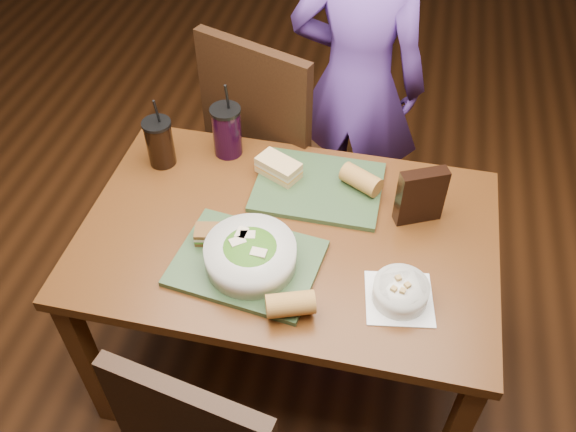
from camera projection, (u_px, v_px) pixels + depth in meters
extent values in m
plane|color=#381C0B|center=(288.00, 357.00, 2.46)|extent=(6.00, 6.00, 0.00)
cube|color=#512B10|center=(89.00, 363.00, 2.04)|extent=(0.06, 0.06, 0.71)
cube|color=#512B10|center=(167.00, 208.00, 2.55)|extent=(0.06, 0.06, 0.71)
cube|color=#512B10|center=(459.00, 255.00, 2.37)|extent=(0.06, 0.06, 0.71)
cube|color=#512B10|center=(288.00, 236.00, 1.93)|extent=(1.30, 0.85, 0.04)
cube|color=black|center=(270.00, 141.00, 2.62)|extent=(0.60, 0.60, 0.04)
cube|color=black|center=(255.00, 113.00, 2.26)|extent=(0.46, 0.20, 0.56)
cube|color=black|center=(216.00, 209.00, 2.70)|extent=(0.04, 0.04, 0.48)
cube|color=black|center=(305.00, 224.00, 2.64)|extent=(0.04, 0.04, 0.48)
cube|color=black|center=(241.00, 152.00, 2.98)|extent=(0.04, 0.04, 0.48)
cube|color=black|center=(322.00, 164.00, 2.92)|extent=(0.04, 0.04, 0.48)
imported|color=#5C3594|center=(356.00, 85.00, 2.45)|extent=(0.59, 0.41, 1.54)
cube|color=#2D4526|center=(247.00, 263.00, 1.82)|extent=(0.46, 0.37, 0.02)
cube|color=#2D4526|center=(318.00, 187.00, 2.05)|extent=(0.42, 0.32, 0.02)
cylinder|color=silver|center=(250.00, 255.00, 1.77)|extent=(0.27, 0.27, 0.08)
ellipsoid|color=#427219|center=(250.00, 252.00, 1.76)|extent=(0.22, 0.22, 0.07)
cube|color=beige|center=(238.00, 242.00, 1.75)|extent=(0.05, 0.05, 0.01)
cube|color=beige|center=(242.00, 233.00, 1.77)|extent=(0.04, 0.05, 0.01)
cube|color=beige|center=(259.00, 253.00, 1.72)|extent=(0.05, 0.03, 0.01)
cube|color=beige|center=(248.00, 235.00, 1.77)|extent=(0.05, 0.04, 0.01)
cube|color=white|center=(399.00, 299.00, 1.73)|extent=(0.22, 0.22, 0.00)
cylinder|color=silver|center=(401.00, 292.00, 1.71)|extent=(0.16, 0.16, 0.06)
cylinder|color=black|center=(402.00, 286.00, 1.69)|extent=(0.13, 0.13, 0.01)
cube|color=#B28947|center=(408.00, 285.00, 1.68)|extent=(0.02, 0.02, 0.01)
cube|color=#B28947|center=(403.00, 291.00, 1.67)|extent=(0.02, 0.02, 0.01)
cube|color=#B28947|center=(398.00, 278.00, 1.70)|extent=(0.02, 0.02, 0.01)
cube|color=#B28947|center=(394.00, 289.00, 1.67)|extent=(0.02, 0.02, 0.01)
cube|color=#593819|center=(211.00, 238.00, 1.87)|extent=(0.11, 0.08, 0.01)
cube|color=#3F721E|center=(211.00, 235.00, 1.86)|extent=(0.11, 0.08, 0.01)
cube|color=beige|center=(211.00, 233.00, 1.85)|extent=(0.11, 0.08, 0.01)
cube|color=#593819|center=(210.00, 231.00, 1.84)|extent=(0.11, 0.08, 0.01)
cube|color=tan|center=(279.00, 172.00, 2.07)|extent=(0.17, 0.14, 0.02)
cube|color=orange|center=(279.00, 169.00, 2.06)|extent=(0.17, 0.14, 0.01)
cube|color=beige|center=(279.00, 167.00, 2.06)|extent=(0.17, 0.14, 0.01)
cube|color=tan|center=(279.00, 163.00, 2.04)|extent=(0.17, 0.14, 0.02)
cylinder|color=#AD7533|center=(290.00, 304.00, 1.66)|extent=(0.15, 0.11, 0.07)
cylinder|color=#AD7533|center=(361.00, 180.00, 2.01)|extent=(0.15, 0.12, 0.07)
cylinder|color=black|center=(160.00, 144.00, 2.09)|extent=(0.09, 0.09, 0.16)
cylinder|color=black|center=(156.00, 124.00, 2.03)|extent=(0.10, 0.10, 0.01)
cylinder|color=black|center=(157.00, 112.00, 1.99)|extent=(0.01, 0.03, 0.11)
cylinder|color=black|center=(227.00, 132.00, 2.13)|extent=(0.10, 0.10, 0.18)
cylinder|color=black|center=(225.00, 110.00, 2.06)|extent=(0.11, 0.11, 0.01)
cylinder|color=black|center=(227.00, 98.00, 2.02)|extent=(0.01, 0.03, 0.11)
cube|color=black|center=(421.00, 196.00, 1.89)|extent=(0.15, 0.11, 0.19)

